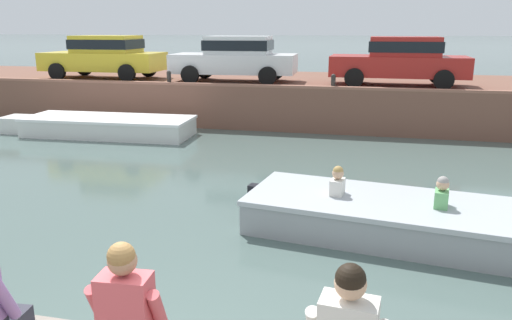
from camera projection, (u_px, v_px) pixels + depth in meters
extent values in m
plane|color=#4C605B|center=(272.00, 194.00, 9.94)|extent=(400.00, 400.00, 0.00)
cube|color=brown|center=(320.00, 98.00, 18.29)|extent=(60.00, 6.00, 1.40)
cube|color=#925F4C|center=(311.00, 87.00, 15.39)|extent=(60.00, 0.24, 0.08)
cube|color=white|center=(109.00, 128.00, 15.29)|extent=(5.12, 1.87, 0.50)
cube|color=white|center=(20.00, 124.00, 15.84)|extent=(1.05, 0.96, 0.50)
cube|color=white|center=(108.00, 118.00, 15.21)|extent=(5.19, 1.93, 0.08)
cube|color=brown|center=(120.00, 122.00, 15.17)|extent=(0.30, 1.52, 0.06)
cube|color=#93999E|center=(393.00, 221.00, 7.93)|extent=(4.77, 2.38, 0.50)
cube|color=#B1B7BD|center=(394.00, 204.00, 7.86)|extent=(4.84, 2.45, 0.08)
cube|color=brown|center=(372.00, 207.00, 8.00)|extent=(0.46, 1.58, 0.06)
cube|color=black|center=(254.00, 197.00, 8.74)|extent=(0.19, 0.22, 0.45)
cube|color=#66B26B|center=(441.00, 204.00, 7.60)|extent=(0.24, 0.35, 0.44)
sphere|color=tan|center=(443.00, 184.00, 7.52)|extent=(0.19, 0.19, 0.19)
sphere|color=gray|center=(443.00, 182.00, 7.51)|extent=(0.17, 0.17, 0.17)
cube|color=silver|center=(337.00, 192.00, 8.16)|extent=(0.24, 0.35, 0.44)
sphere|color=tan|center=(338.00, 173.00, 8.07)|extent=(0.19, 0.19, 0.19)
sphere|color=tan|center=(338.00, 171.00, 8.06)|extent=(0.17, 0.17, 0.17)
cube|color=yellow|center=(104.00, 61.00, 18.23)|extent=(4.35, 1.87, 0.64)
cube|color=yellow|center=(107.00, 44.00, 18.04)|extent=(2.19, 1.61, 0.60)
cube|color=black|center=(107.00, 44.00, 18.04)|extent=(2.27, 1.65, 0.33)
cylinder|color=black|center=(57.00, 72.00, 17.71)|extent=(0.60, 0.19, 0.60)
cylinder|color=black|center=(84.00, 68.00, 19.44)|extent=(0.60, 0.19, 0.60)
cylinder|color=black|center=(127.00, 73.00, 17.19)|extent=(0.60, 0.19, 0.60)
cylinder|color=black|center=(148.00, 69.00, 18.91)|extent=(0.60, 0.19, 0.60)
cube|color=white|center=(234.00, 63.00, 17.16)|extent=(4.30, 1.96, 0.64)
cube|color=white|center=(239.00, 45.00, 16.97)|extent=(2.18, 1.65, 0.60)
cube|color=black|center=(239.00, 45.00, 16.97)|extent=(2.27, 1.69, 0.33)
cylinder|color=black|center=(190.00, 75.00, 16.61)|extent=(0.61, 0.21, 0.60)
cylinder|color=black|center=(205.00, 70.00, 18.32)|extent=(0.61, 0.21, 0.60)
cylinder|color=black|center=(268.00, 76.00, 16.16)|extent=(0.61, 0.21, 0.60)
cylinder|color=black|center=(275.00, 71.00, 17.88)|extent=(0.61, 0.21, 0.60)
cube|color=#B2231E|center=(398.00, 66.00, 15.99)|extent=(4.29, 1.78, 0.64)
cube|color=#B2231E|center=(405.00, 46.00, 15.79)|extent=(2.16, 1.54, 0.60)
cube|color=black|center=(405.00, 46.00, 15.79)|extent=(2.24, 1.58, 0.33)
cylinder|color=black|center=(354.00, 78.00, 15.55)|extent=(0.60, 0.19, 0.60)
cylinder|color=black|center=(357.00, 73.00, 17.20)|extent=(0.60, 0.19, 0.60)
cylinder|color=black|center=(444.00, 80.00, 14.94)|extent=(0.60, 0.19, 0.60)
cylinder|color=black|center=(438.00, 75.00, 16.59)|extent=(0.60, 0.19, 0.60)
cylinder|color=#2D2B28|center=(169.00, 79.00, 16.50)|extent=(0.14, 0.14, 0.35)
sphere|color=#2D2B28|center=(169.00, 73.00, 16.45)|extent=(0.15, 0.15, 0.15)
cylinder|color=#2D2B28|center=(333.00, 83.00, 15.33)|extent=(0.14, 0.14, 0.35)
sphere|color=#2D2B28|center=(333.00, 76.00, 15.28)|extent=(0.15, 0.15, 0.15)
cylinder|color=#8C669E|center=(4.00, 296.00, 3.69)|extent=(0.11, 0.29, 0.47)
cube|color=#C64C51|center=(126.00, 310.00, 3.42)|extent=(0.37, 0.24, 0.52)
cylinder|color=#C64C51|center=(160.00, 315.00, 3.45)|extent=(0.11, 0.29, 0.47)
cylinder|color=#C64C51|center=(100.00, 310.00, 3.52)|extent=(0.11, 0.29, 0.47)
sphere|color=#A37556|center=(122.00, 261.00, 3.33)|extent=(0.20, 0.20, 0.20)
sphere|color=olive|center=(121.00, 256.00, 3.31)|extent=(0.19, 0.19, 0.19)
sphere|color=tan|center=(350.00, 284.00, 3.03)|extent=(0.20, 0.20, 0.20)
sphere|color=black|center=(351.00, 279.00, 3.01)|extent=(0.19, 0.19, 0.19)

